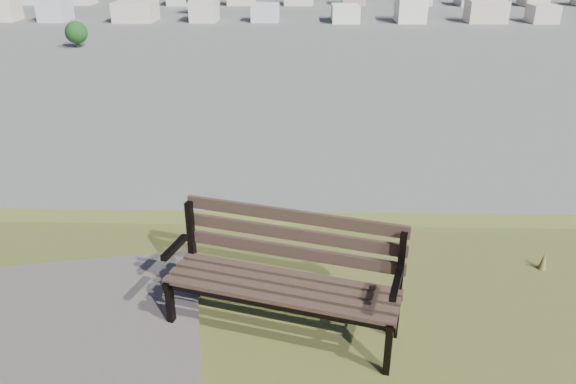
{
  "coord_description": "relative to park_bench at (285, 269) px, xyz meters",
  "views": [
    {
      "loc": [
        0.13,
        -1.34,
        27.87
      ],
      "look_at": [
        -0.01,
        4.21,
        25.3
      ],
      "focal_mm": 35.0,
      "sensor_mm": 36.0,
      "label": 1
    }
  ],
  "objects": [
    {
      "name": "park_bench",
      "position": [
        0.0,
        0.0,
        0.0
      ],
      "size": [
        1.87,
        1.04,
        0.93
      ],
      "rotation": [
        0.0,
        0.0,
        -0.28
      ],
      "color": "#3F2F24",
      "rests_on": "hilltop_mesa"
    }
  ]
}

